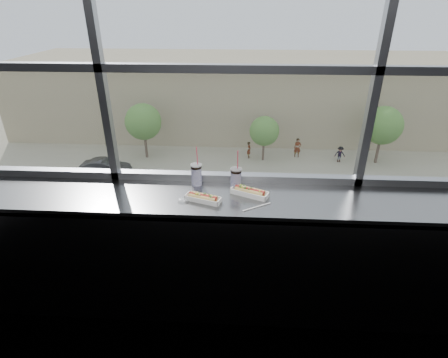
# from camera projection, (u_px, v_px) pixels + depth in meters

# --- Properties ---
(wall_back_lower) EXTENTS (6.00, 0.00, 6.00)m
(wall_back_lower) POSITION_uv_depth(u_px,v_px,m) (234.00, 234.00, 3.15)
(wall_back_lower) COLOR black
(wall_back_lower) RESTS_ON ground
(window_glass) EXTENTS (6.00, 0.00, 6.00)m
(window_glass) POSITION_uv_depth(u_px,v_px,m) (237.00, 23.00, 2.38)
(window_glass) COLOR silver
(window_glass) RESTS_ON ground
(window_mullions) EXTENTS (6.00, 0.08, 2.40)m
(window_mullions) POSITION_uv_depth(u_px,v_px,m) (237.00, 23.00, 2.36)
(window_mullions) COLOR gray
(window_mullions) RESTS_ON ground
(counter) EXTENTS (6.00, 0.55, 0.06)m
(counter) POSITION_uv_depth(u_px,v_px,m) (233.00, 200.00, 2.67)
(counter) COLOR gray
(counter) RESTS_ON ground
(counter_fascia) EXTENTS (6.00, 0.04, 1.04)m
(counter_fascia) POSITION_uv_depth(u_px,v_px,m) (231.00, 275.00, 2.68)
(counter_fascia) COLOR gray
(counter_fascia) RESTS_ON ground
(hotdog_tray_left) EXTENTS (0.28, 0.17, 0.07)m
(hotdog_tray_left) POSITION_uv_depth(u_px,v_px,m) (203.00, 198.00, 2.59)
(hotdog_tray_left) COLOR white
(hotdog_tray_left) RESTS_ON counter
(hotdog_tray_right) EXTENTS (0.31, 0.20, 0.07)m
(hotdog_tray_right) POSITION_uv_depth(u_px,v_px,m) (250.00, 192.00, 2.67)
(hotdog_tray_right) COLOR white
(hotdog_tray_right) RESTS_ON counter
(soda_cup_left) EXTENTS (0.09, 0.09, 0.34)m
(soda_cup_left) POSITION_uv_depth(u_px,v_px,m) (196.00, 174.00, 2.80)
(soda_cup_left) COLOR white
(soda_cup_left) RESTS_ON counter
(soda_cup_right) EXTENTS (0.09, 0.09, 0.34)m
(soda_cup_right) POSITION_uv_depth(u_px,v_px,m) (236.00, 178.00, 2.73)
(soda_cup_right) COLOR white
(soda_cup_right) RESTS_ON counter
(loose_straw) EXTENTS (0.21, 0.13, 0.01)m
(loose_straw) POSITION_uv_depth(u_px,v_px,m) (257.00, 207.00, 2.52)
(loose_straw) COLOR white
(loose_straw) RESTS_ON counter
(wrapper) EXTENTS (0.09, 0.07, 0.02)m
(wrapper) POSITION_uv_depth(u_px,v_px,m) (183.00, 200.00, 2.60)
(wrapper) COLOR silver
(wrapper) RESTS_ON counter
(plaza_ground) EXTENTS (120.00, 120.00, 0.00)m
(plaza_ground) POSITION_uv_depth(u_px,v_px,m) (243.00, 114.00, 47.11)
(plaza_ground) COLOR gray
(plaza_ground) RESTS_ON ground
(street_asphalt) EXTENTS (80.00, 10.00, 0.06)m
(street_asphalt) POSITION_uv_depth(u_px,v_px,m) (241.00, 202.00, 26.17)
(street_asphalt) COLOR black
(street_asphalt) RESTS_ON plaza_ground
(far_sidewalk) EXTENTS (80.00, 6.00, 0.04)m
(far_sidewalk) POSITION_uv_depth(u_px,v_px,m) (242.00, 159.00, 33.30)
(far_sidewalk) COLOR gray
(far_sidewalk) RESTS_ON plaza_ground
(far_building) EXTENTS (50.00, 14.00, 8.00)m
(far_building) POSITION_uv_depth(u_px,v_px,m) (244.00, 93.00, 40.40)
(far_building) COLOR #9A8D6B
(far_building) RESTS_ON plaza_ground
(car_near_d) EXTENTS (2.54, 5.78, 1.91)m
(car_near_d) POSITION_uv_depth(u_px,v_px,m) (367.00, 225.00, 21.75)
(car_near_d) COLOR #B0B3A3
(car_near_d) RESTS_ON street_asphalt
(car_near_c) EXTENTS (3.68, 7.13, 2.28)m
(car_near_c) POSITION_uv_depth(u_px,v_px,m) (215.00, 218.00, 22.17)
(car_near_c) COLOR maroon
(car_near_c) RESTS_ON street_asphalt
(car_near_a) EXTENTS (3.01, 5.90, 1.89)m
(car_near_a) POSITION_uv_depth(u_px,v_px,m) (22.00, 214.00, 22.91)
(car_near_a) COLOR gray
(car_near_a) RESTS_ON street_asphalt
(car_far_a) EXTENTS (2.38, 5.55, 1.84)m
(car_far_a) POSITION_uv_depth(u_px,v_px,m) (105.00, 165.00, 29.91)
(car_far_a) COLOR #262626
(car_far_a) RESTS_ON street_asphalt
(car_near_b) EXTENTS (2.81, 5.95, 1.93)m
(car_near_b) POSITION_uv_depth(u_px,v_px,m) (122.00, 217.00, 22.56)
(car_near_b) COLOR black
(car_near_b) RESTS_ON street_asphalt
(pedestrian_b) EXTENTS (0.65, 0.86, 1.94)m
(pedestrian_b) POSITION_uv_depth(u_px,v_px,m) (249.00, 148.00, 33.22)
(pedestrian_b) COLOR #66605B
(pedestrian_b) RESTS_ON far_sidewalk
(pedestrian_d) EXTENTS (0.81, 0.61, 1.83)m
(pedestrian_d) POSITION_uv_depth(u_px,v_px,m) (340.00, 153.00, 32.35)
(pedestrian_d) COLOR #66605B
(pedestrian_d) RESTS_ON far_sidewalk
(pedestrian_c) EXTENTS (1.00, 0.75, 2.24)m
(pedestrian_c) POSITION_uv_depth(u_px,v_px,m) (298.00, 146.00, 33.32)
(pedestrian_c) COLOR #66605B
(pedestrian_c) RESTS_ON far_sidewalk
(tree_left) EXTENTS (3.37, 3.37, 5.27)m
(tree_left) POSITION_uv_depth(u_px,v_px,m) (143.00, 122.00, 32.17)
(tree_left) COLOR #47382B
(tree_left) RESTS_ON far_sidewalk
(tree_center) EXTENTS (2.73, 2.73, 4.27)m
(tree_center) POSITION_uv_depth(u_px,v_px,m) (264.00, 131.00, 31.89)
(tree_center) COLOR #47382B
(tree_center) RESTS_ON far_sidewalk
(tree_right) EXTENTS (3.43, 3.43, 5.35)m
(tree_right) POSITION_uv_depth(u_px,v_px,m) (383.00, 126.00, 31.02)
(tree_right) COLOR #47382B
(tree_right) RESTS_ON far_sidewalk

